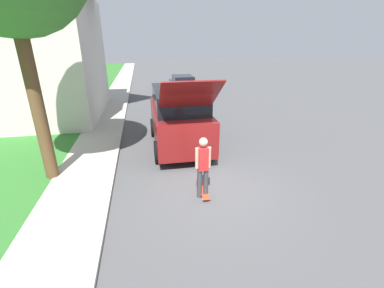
% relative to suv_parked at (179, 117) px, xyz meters
% --- Properties ---
extents(ground_plane, '(120.00, 120.00, 0.00)m').
position_rel_suv_parked_xyz_m(ground_plane, '(0.36, -3.17, -1.19)').
color(ground_plane, '#49494C').
extents(lawn, '(10.00, 80.00, 0.08)m').
position_rel_suv_parked_xyz_m(lawn, '(-7.64, 2.83, -1.15)').
color(lawn, '#2D6B28').
rests_on(lawn, ground_plane).
extents(sidewalk, '(1.80, 80.00, 0.10)m').
position_rel_suv_parked_xyz_m(sidewalk, '(-3.24, 2.83, -1.14)').
color(sidewalk, '#ADA89E').
rests_on(sidewalk, ground_plane).
extents(house, '(9.40, 8.34, 8.39)m').
position_rel_suv_parked_xyz_m(house, '(-7.94, 5.92, 3.25)').
color(house, beige).
rests_on(house, lawn).
extents(suv_parked, '(2.11, 5.20, 2.98)m').
position_rel_suv_parked_xyz_m(suv_parked, '(0.00, 0.00, 0.00)').
color(suv_parked, maroon).
rests_on(suv_parked, ground_plane).
extents(car_down_street, '(1.89, 4.23, 1.38)m').
position_rel_suv_parked_xyz_m(car_down_street, '(1.97, 11.37, -0.53)').
color(car_down_street, navy).
rests_on(car_down_street, ground_plane).
extents(skateboarder, '(0.41, 0.22, 1.69)m').
position_rel_suv_parked_xyz_m(skateboarder, '(0.08, -3.75, -0.25)').
color(skateboarder, '#38383D').
rests_on(skateboarder, ground_plane).
extents(skateboard, '(0.20, 0.79, 0.10)m').
position_rel_suv_parked_xyz_m(skateboard, '(0.13, -3.68, -1.11)').
color(skateboard, '#B73D23').
rests_on(skateboard, ground_plane).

